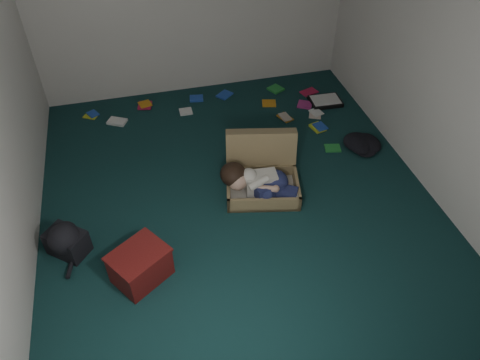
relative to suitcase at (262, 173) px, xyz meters
name	(u,v)px	position (x,y,z in m)	size (l,w,h in m)	color
floor	(236,195)	(-0.30, -0.10, -0.17)	(4.50, 4.50, 0.00)	#113232
wall_front	(339,306)	(-0.30, -2.35, 1.13)	(4.50, 4.50, 0.00)	silver
wall_right	(439,61)	(1.70, -0.10, 1.13)	(4.50, 4.50, 0.00)	silver
suitcase	(262,173)	(0.00, 0.00, 0.00)	(0.89, 0.88, 0.55)	#947D51
person	(258,182)	(-0.09, -0.17, 0.04)	(0.78, 0.52, 0.34)	beige
maroon_bin	(140,265)	(-1.37, -0.91, 0.00)	(0.60, 0.58, 0.33)	#5E1413
backpack	(67,242)	(-2.00, -0.44, -0.03)	(0.44, 0.35, 0.27)	black
clothing_pile	(368,144)	(1.40, 0.28, -0.10)	(0.40, 0.32, 0.13)	black
paper_tray	(325,101)	(1.28, 1.33, -0.14)	(0.42, 0.32, 0.06)	black
book_scatter	(240,110)	(0.13, 1.44, -0.16)	(3.14, 1.69, 0.02)	#CAD926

